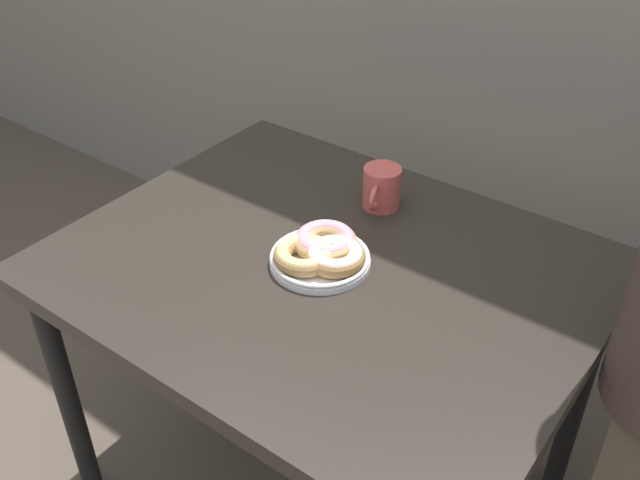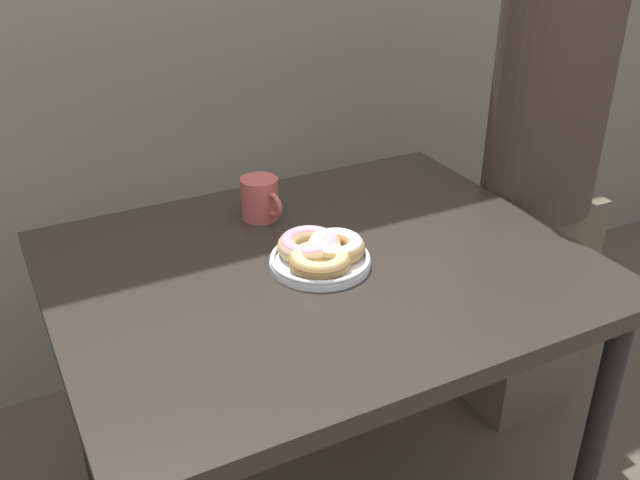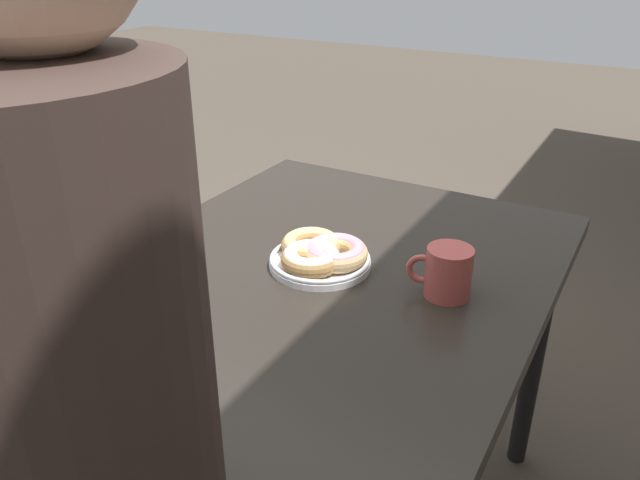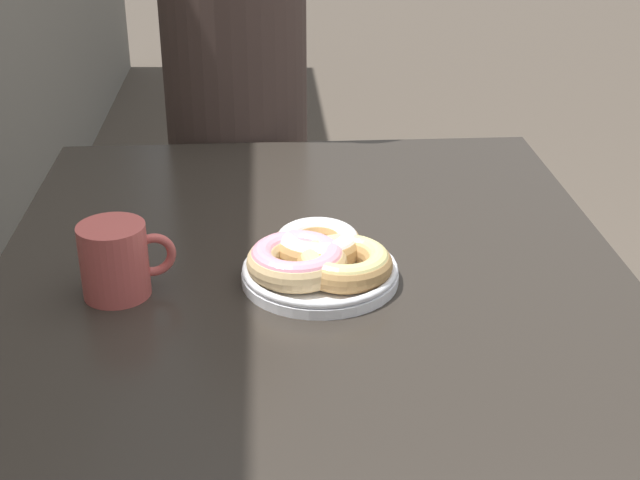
% 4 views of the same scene
% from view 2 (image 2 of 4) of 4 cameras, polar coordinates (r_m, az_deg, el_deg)
% --- Properties ---
extents(dining_table, '(1.09, 0.87, 0.75)m').
position_cam_2_polar(dining_table, '(1.53, 0.10, -4.41)').
color(dining_table, '#28231E').
rests_on(dining_table, ground_plane).
extents(donut_plate, '(0.22, 0.22, 0.06)m').
position_cam_2_polar(donut_plate, '(1.46, 0.05, -0.99)').
color(donut_plate, white).
rests_on(donut_plate, dining_table).
extents(coffee_mug, '(0.09, 0.12, 0.10)m').
position_cam_2_polar(coffee_mug, '(1.65, -4.79, 3.36)').
color(coffee_mug, '#B74C47').
rests_on(coffee_mug, dining_table).
extents(person_figure, '(0.34, 0.28, 1.47)m').
position_cam_2_polar(person_figure, '(1.96, 17.25, 4.56)').
color(person_figure, brown).
rests_on(person_figure, ground_plane).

